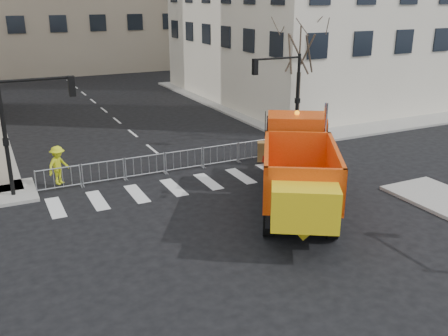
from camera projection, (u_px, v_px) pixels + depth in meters
name	position (u px, v px, depth m)	size (l,w,h in m)	color
ground	(250.00, 229.00, 19.42)	(120.00, 120.00, 0.00)	black
sidewalk_back	(173.00, 165.00, 26.60)	(64.00, 5.00, 0.15)	gray
traffic_light_left	(5.00, 140.00, 21.56)	(0.18, 0.18, 5.40)	black
traffic_light_right	(297.00, 99.00, 30.15)	(0.18, 0.18, 5.40)	black
crowd_barriers	(165.00, 163.00, 25.37)	(12.60, 0.60, 1.10)	#9EA0A5
street_tree	(299.00, 79.00, 30.95)	(3.00, 3.00, 7.50)	#382B21
plow_truck	(298.00, 166.00, 20.69)	(8.20, 10.91, 4.27)	black
cop_a	(292.00, 142.00, 27.81)	(0.65, 0.42, 1.77)	black
cop_b	(278.00, 144.00, 27.11)	(0.92, 0.72, 1.90)	black
cop_c	(290.00, 144.00, 27.26)	(1.09, 0.46, 1.87)	black
worker	(58.00, 165.00, 23.37)	(1.20, 0.69, 1.85)	#D0D819
newspaper_box	(266.00, 151.00, 26.77)	(0.45, 0.40, 1.10)	#AA130D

